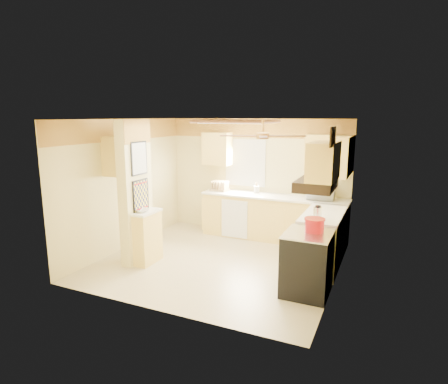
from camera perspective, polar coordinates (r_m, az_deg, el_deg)
The scene contains 34 objects.
floor at distance 6.80m, azimuth -0.72°, elevation -10.54°, with size 4.00×4.00×0.00m, color #CAB98B.
ceiling at distance 6.30m, azimuth -0.78°, elevation 11.03°, with size 4.00×4.00×0.00m, color white.
wall_back at distance 8.17m, azimuth 4.91°, elevation 2.29°, with size 4.00×4.00×0.00m, color #DFCF88.
wall_front at distance 4.83m, azimuth -10.37°, elevation -4.31°, with size 4.00×4.00×0.00m, color #DFCF88.
wall_left at distance 7.49m, azimuth -14.75°, elevation 1.11°, with size 3.80×3.80×0.00m, color #DFCF88.
wall_right at distance 5.89m, azimuth 17.16°, elevation -1.77°, with size 3.80×3.80×0.00m, color #DFCF88.
wallpaper_border at distance 8.05m, azimuth 4.99°, elevation 9.66°, with size 4.00×0.02×0.40m, color #F7C149.
partition_column at distance 6.67m, azimuth -13.36°, elevation -0.06°, with size 0.20×0.70×2.50m, color #DFCF88.
partition_ledge at distance 6.74m, azimuth -11.55°, elevation -6.89°, with size 0.25×0.55×0.90m, color #FDD867.
ledge_top at distance 6.61m, azimuth -11.71°, elevation -3.02°, with size 0.28×0.58×0.04m, color white.
lower_cabinets_back at distance 7.91m, azimuth 7.51°, elevation -4.01°, with size 3.00×0.60×0.90m, color #FDD867.
lower_cabinets_right at distance 6.72m, azimuth 14.88°, elevation -7.12°, with size 0.60×1.40×0.90m, color #FDD867.
countertop_back at distance 7.79m, azimuth 7.57°, elevation -0.70°, with size 3.04×0.64×0.04m, color white.
countertop_right at distance 6.59m, azimuth 15.00°, elevation -3.23°, with size 0.64×1.44×0.04m, color white.
dishwasher_panel at distance 7.87m, azimuth 1.59°, elevation -4.14°, with size 0.58×0.02×0.80m, color white.
window at distance 8.20m, azimuth 3.26°, elevation 4.46°, with size 0.92×0.02×1.02m.
upper_cab_back_left at distance 8.26m, azimuth -1.04°, elevation 6.62°, with size 0.60×0.35×0.70m, color #FDD867.
upper_cab_back_right at distance 7.55m, azimuth 15.75°, elevation 5.74°, with size 0.90×0.35×0.70m, color #FDD867.
upper_cab_right at distance 7.05m, azimuth 17.36°, elevation 5.27°, with size 0.35×1.00×0.70m, color #FDD867.
upper_cab_left_wall at distance 7.11m, azimuth -15.16°, elevation 5.44°, with size 0.35×0.75×0.70m, color #FDD867.
upper_cab_over_stove at distance 5.26m, azimuth 14.94°, elevation 4.56°, with size 0.35×0.76×0.52m, color #FDD867.
stove at distance 5.66m, azimuth 12.58°, elevation -10.48°, with size 0.68×0.77×0.92m.
range_hood at distance 5.32m, azimuth 13.85°, elevation 1.10°, with size 0.50×0.76×0.14m, color black.
poster_menu at distance 6.51m, azimuth -12.82°, elevation 5.03°, with size 0.02×0.42×0.57m.
poster_nashville at distance 6.61m, azimuth -12.57°, elevation -0.57°, with size 0.02×0.42×0.57m.
ceiling_light_panel at distance 6.72m, azimuth 1.85°, elevation 10.68°, with size 1.35×0.95×0.06m.
ceiling_fan at distance 5.29m, azimuth 5.91°, elevation 8.57°, with size 1.15×1.15×0.26m.
vent_grate at distance 4.87m, azimuth 16.27°, elevation 8.09°, with size 0.02×0.40×0.25m, color black.
microwave at distance 7.56m, azimuth 14.55°, elevation -0.10°, with size 0.50×0.34×0.28m, color white.
bowl at distance 6.55m, azimuth -12.41°, elevation -2.76°, with size 0.23×0.23×0.06m, color white.
dutch_oven at distance 5.55m, azimuth 13.62°, elevation -4.89°, with size 0.30×0.30×0.20m.
kettle at distance 6.19m, azimuth 14.09°, elevation -3.00°, with size 0.14×0.14×0.21m.
dish_rack at distance 8.23m, azimuth -0.67°, elevation 0.75°, with size 0.39×0.31×0.21m.
utensil_crock at distance 8.02m, azimuth 4.98°, elevation 0.42°, with size 0.11×0.11×0.23m.
Camera 1 is at (2.67, -5.71, 2.55)m, focal length 30.00 mm.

